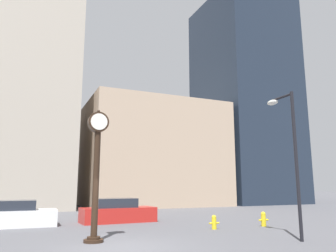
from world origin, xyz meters
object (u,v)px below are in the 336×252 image
Objects in this scene: street_clock at (97,164)px; car_white at (16,215)px; fire_hydrant_far at (263,219)px; street_lamp_right at (288,140)px; car_red at (117,212)px; fire_hydrant_near at (214,222)px.

street_clock is 1.29× the size of car_white.
street_lamp_right reaches higher than fire_hydrant_far.
street_clock is at bearing -171.45° from fire_hydrant_far.
car_red is at bearing 67.61° from street_clock.
street_clock reaches higher than car_red.
fire_hydrant_far is at bearing -0.50° from fire_hydrant_near.
street_lamp_right is (-1.93, -4.22, 3.74)m from fire_hydrant_far.
car_white is 5.65m from car_red.
fire_hydrant_near is (6.43, 1.47, -2.69)m from street_clock.
street_clock reaches higher than fire_hydrant_near.
car_red is 5.82× the size of fire_hydrant_far.
fire_hydrant_near is (9.34, -5.16, -0.24)m from car_white.
fire_hydrant_far is (12.49, -5.19, -0.20)m from car_white.
car_white is at bearing 113.71° from street_clock.
car_white is 5.83× the size of fire_hydrant_near.
fire_hydrant_far is 5.96m from street_lamp_right.
fire_hydrant_near is at bearing 106.05° from street_lamp_right.
car_white is (-2.91, 6.63, -2.46)m from street_clock.
fire_hydrant_far reaches higher than fire_hydrant_near.
car_white is at bearing 177.08° from car_red.
street_lamp_right reaches higher than fire_hydrant_near.
fire_hydrant_near is at bearing -57.69° from car_red.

